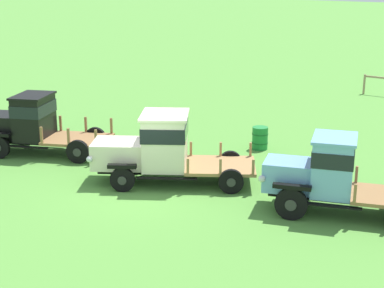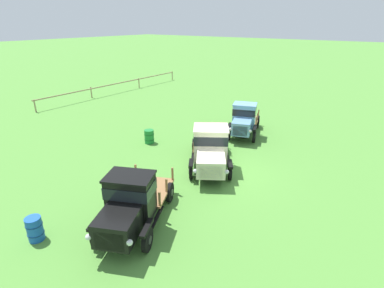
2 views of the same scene
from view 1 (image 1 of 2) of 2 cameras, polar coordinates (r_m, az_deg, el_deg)
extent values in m
plane|color=#518E38|center=(18.58, -4.67, -4.45)|extent=(240.00, 240.00, 0.00)
cylinder|color=#997F60|center=(34.28, 16.36, 5.58)|extent=(0.12, 0.12, 1.10)
cylinder|color=black|center=(24.13, -16.22, 0.92)|extent=(0.84, 0.50, 0.85)
cylinder|color=#2D2D2D|center=(24.21, -16.12, 0.98)|extent=(0.28, 0.15, 0.30)
cylinder|color=black|center=(21.30, -11.00, -0.75)|extent=(0.84, 0.50, 0.85)
cylinder|color=#2D2D2D|center=(21.22, -11.09, -0.82)|extent=(0.28, 0.15, 0.30)
cylinder|color=black|center=(22.92, -9.36, 0.56)|extent=(0.84, 0.50, 0.85)
cylinder|color=#2D2D2D|center=(23.01, -9.28, 0.63)|extent=(0.28, 0.15, 0.30)
cube|color=black|center=(22.69, -13.93, 0.34)|extent=(4.41, 2.78, 0.12)
cube|color=black|center=(23.31, -17.79, 1.74)|extent=(1.83, 1.76, 0.89)
cube|color=black|center=(24.01, -16.31, 2.02)|extent=(0.97, 0.60, 0.12)
cube|color=black|center=(22.66, -15.07, 2.48)|extent=(1.66, 1.91, 1.59)
cube|color=black|center=(22.58, -15.13, 3.36)|extent=(1.72, 1.96, 0.45)
cube|color=black|center=(22.48, -15.22, 4.54)|extent=(1.79, 2.02, 0.08)
cube|color=black|center=(22.07, -15.63, -0.29)|extent=(1.44, 0.78, 0.05)
cube|color=black|center=(23.60, -13.75, 0.92)|extent=(1.44, 0.78, 0.05)
cube|color=olive|center=(22.18, -11.00, 0.45)|extent=(2.83, 2.61, 0.10)
cube|color=olive|center=(21.73, -14.39, 0.85)|extent=(0.11, 0.11, 0.59)
cube|color=olive|center=(23.24, -12.63, 1.98)|extent=(0.11, 0.11, 0.59)
cube|color=olive|center=(21.32, -11.89, 0.73)|extent=(0.11, 0.11, 0.59)
cube|color=olive|center=(22.86, -10.26, 1.87)|extent=(0.11, 0.11, 0.59)
cube|color=olive|center=(20.95, -9.30, 0.59)|extent=(0.11, 0.11, 0.59)
cube|color=olive|center=(22.52, -7.82, 1.77)|extent=(0.11, 0.11, 0.59)
cylinder|color=black|center=(18.37, -6.76, -3.46)|extent=(0.73, 0.55, 0.78)
cylinder|color=#2D2D2D|center=(18.29, -6.80, -3.55)|extent=(0.25, 0.17, 0.27)
cylinder|color=black|center=(20.16, -5.87, -1.61)|extent=(0.73, 0.55, 0.78)
cylinder|color=#2D2D2D|center=(20.25, -5.84, -1.54)|extent=(0.25, 0.17, 0.27)
cylinder|color=black|center=(18.13, 3.81, -3.66)|extent=(0.73, 0.55, 0.78)
cylinder|color=#2D2D2D|center=(18.04, 3.81, -3.75)|extent=(0.25, 0.17, 0.27)
cylinder|color=black|center=(19.94, 3.74, -1.77)|extent=(0.73, 0.55, 0.78)
cylinder|color=#2D2D2D|center=(20.02, 3.73, -1.69)|extent=(0.25, 0.17, 0.27)
cube|color=black|center=(19.06, -1.75, -2.36)|extent=(4.60, 3.51, 0.12)
cube|color=beige|center=(19.13, -7.08, -0.91)|extent=(2.12, 2.03, 0.83)
cube|color=silver|center=(19.30, -9.42, -0.99)|extent=(0.63, 0.91, 0.62)
sphere|color=silver|center=(18.61, -9.91, -1.46)|extent=(0.20, 0.20, 0.20)
sphere|color=silver|center=(19.96, -9.03, -0.20)|extent=(0.20, 0.20, 0.20)
cube|color=black|center=(18.23, -6.80, -2.16)|extent=(0.86, 0.66, 0.12)
cube|color=black|center=(20.03, -5.91, -0.42)|extent=(0.86, 0.66, 0.12)
cube|color=beige|center=(18.81, -2.62, 0.24)|extent=(2.04, 2.14, 1.67)
cube|color=black|center=(18.71, -2.64, 1.35)|extent=(2.11, 2.21, 0.47)
cube|color=beige|center=(18.59, -2.66, 2.84)|extent=(2.20, 2.28, 0.08)
cube|color=black|center=(18.20, -2.44, -3.36)|extent=(1.65, 1.14, 0.05)
cube|color=black|center=(19.97, -1.95, -1.54)|extent=(1.65, 1.14, 0.05)
cube|color=#9E7547|center=(18.97, 2.77, -2.11)|extent=(2.91, 2.82, 0.10)
cube|color=#9E7547|center=(18.04, -0.40, -2.12)|extent=(0.11, 0.11, 0.47)
cube|color=#9E7547|center=(19.77, -0.10, -0.45)|extent=(0.11, 0.11, 0.47)
cube|color=#9E7547|center=(18.01, 2.78, -2.17)|extent=(0.11, 0.11, 0.47)
cube|color=#9E7547|center=(19.75, 2.80, -0.49)|extent=(0.11, 0.11, 0.47)
cube|color=#9E7547|center=(18.04, 5.96, -2.21)|extent=(0.11, 0.11, 0.47)
cube|color=#9E7547|center=(19.77, 5.69, -0.53)|extent=(0.11, 0.11, 0.47)
cylinder|color=black|center=(16.45, 9.59, -5.77)|extent=(0.91, 0.46, 0.91)
cylinder|color=#2D2D2D|center=(16.36, 9.55, -5.89)|extent=(0.31, 0.14, 0.32)
cylinder|color=black|center=(17.96, 10.24, -3.86)|extent=(0.91, 0.46, 0.91)
cylinder|color=#2D2D2D|center=(18.05, 10.27, -3.76)|extent=(0.31, 0.14, 0.32)
cube|color=black|center=(17.10, 14.55, -4.90)|extent=(4.22, 2.25, 0.12)
cube|color=#70A3D1|center=(17.03, 9.34, -2.95)|extent=(1.67, 1.54, 0.83)
cube|color=silver|center=(17.13, 7.17, -2.90)|extent=(0.36, 0.87, 0.63)
sphere|color=silver|center=(16.54, 6.80, -3.37)|extent=(0.20, 0.20, 0.20)
sphere|color=silver|center=(17.68, 7.48, -2.07)|extent=(0.20, 0.20, 0.20)
cube|color=black|center=(16.26, 9.67, -4.12)|extent=(1.05, 0.54, 0.12)
cube|color=black|center=(17.80, 10.32, -2.33)|extent=(1.05, 0.54, 0.12)
cube|color=#70A3D1|center=(16.83, 13.52, -2.14)|extent=(1.50, 1.72, 1.56)
cube|color=black|center=(16.72, 13.60, -1.00)|extent=(1.55, 1.76, 0.44)
cube|color=#70A3D1|center=(16.59, 13.70, 0.55)|extent=(1.63, 1.82, 0.08)
cube|color=black|center=(16.36, 13.53, -5.88)|extent=(1.47, 0.64, 0.05)
cube|color=black|center=(17.86, 13.83, -3.99)|extent=(1.47, 0.64, 0.05)
cube|color=olive|center=(16.23, 15.53, -4.60)|extent=(0.10, 0.10, 0.50)
cube|color=olive|center=(17.69, 15.66, -2.86)|extent=(0.10, 0.10, 0.50)
cylinder|color=#1E7F33|center=(22.74, 6.61, 0.58)|extent=(0.60, 0.60, 0.87)
cylinder|color=#124C1E|center=(22.69, 6.62, 1.00)|extent=(0.63, 0.63, 0.03)
cylinder|color=#124C1E|center=(22.79, 6.60, 0.15)|extent=(0.63, 0.63, 0.03)
cylinder|color=#1951B2|center=(26.19, -14.44, 2.32)|extent=(0.54, 0.54, 0.91)
cylinder|color=navy|center=(26.15, -14.47, 2.71)|extent=(0.57, 0.57, 0.03)
cylinder|color=navy|center=(26.23, -14.41, 1.93)|extent=(0.57, 0.57, 0.03)
camera|label=2|loc=(24.39, -39.99, 14.35)|focal=28.00mm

